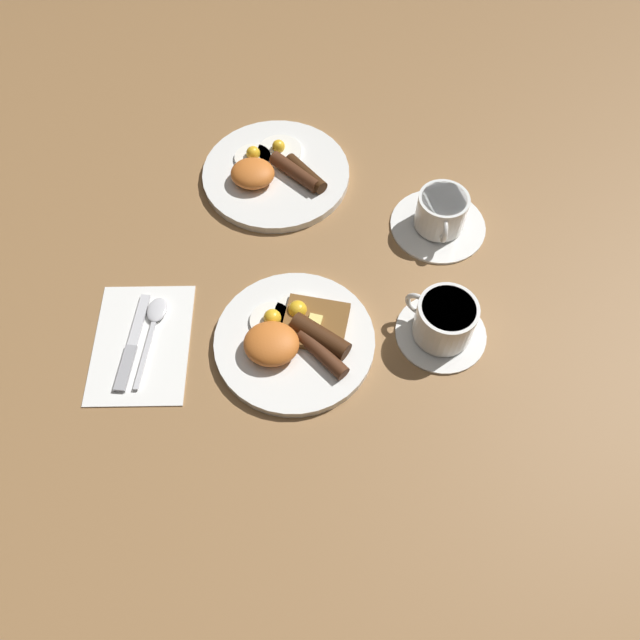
% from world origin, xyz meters
% --- Properties ---
extents(ground_plane, '(3.00, 3.00, 0.00)m').
position_xyz_m(ground_plane, '(0.00, 0.00, 0.00)').
color(ground_plane, olive).
extents(breakfast_plate_near, '(0.25, 0.25, 0.05)m').
position_xyz_m(breakfast_plate_near, '(-0.00, 0.00, 0.02)').
color(breakfast_plate_near, white).
rests_on(breakfast_plate_near, ground_plane).
extents(breakfast_plate_far, '(0.27, 0.27, 0.05)m').
position_xyz_m(breakfast_plate_far, '(-0.08, 0.34, 0.01)').
color(breakfast_plate_far, white).
rests_on(breakfast_plate_far, ground_plane).
extents(teacup_near, '(0.14, 0.14, 0.08)m').
position_xyz_m(teacup_near, '(0.22, 0.04, 0.04)').
color(teacup_near, white).
rests_on(teacup_near, ground_plane).
extents(teacup_far, '(0.16, 0.16, 0.07)m').
position_xyz_m(teacup_far, '(0.22, 0.25, 0.03)').
color(teacup_far, white).
rests_on(teacup_far, ground_plane).
extents(napkin, '(0.17, 0.22, 0.01)m').
position_xyz_m(napkin, '(-0.23, -0.02, 0.00)').
color(napkin, white).
rests_on(napkin, ground_plane).
extents(knife, '(0.02, 0.17, 0.01)m').
position_xyz_m(knife, '(-0.25, -0.03, 0.01)').
color(knife, silver).
rests_on(knife, napkin).
extents(spoon, '(0.03, 0.16, 0.01)m').
position_xyz_m(spoon, '(-0.22, 0.02, 0.01)').
color(spoon, silver).
rests_on(spoon, napkin).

